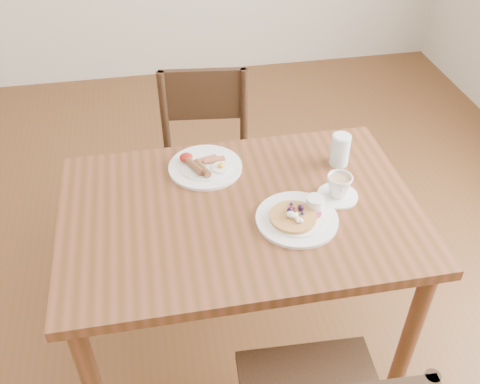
{
  "coord_description": "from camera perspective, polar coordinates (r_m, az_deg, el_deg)",
  "views": [
    {
      "loc": [
        -0.25,
        -1.32,
        1.94
      ],
      "look_at": [
        0.0,
        0.0,
        0.82
      ],
      "focal_mm": 40.0,
      "sensor_mm": 36.0,
      "label": 1
    }
  ],
  "objects": [
    {
      "name": "dining_table",
      "position": [
        1.86,
        -0.0,
        -4.0
      ],
      "size": [
        1.2,
        0.8,
        0.75
      ],
      "color": "brown",
      "rests_on": "ground"
    },
    {
      "name": "teacup_saucer",
      "position": [
        1.84,
        10.47,
        0.47
      ],
      "size": [
        0.14,
        0.14,
        0.09
      ],
      "color": "white",
      "rests_on": "dining_table"
    },
    {
      "name": "chair_far",
      "position": [
        2.44,
        -3.6,
        3.3
      ],
      "size": [
        0.47,
        0.47,
        0.88
      ],
      "rotation": [
        0.0,
        0.0,
        3.03
      ],
      "color": "#352213",
      "rests_on": "ground"
    },
    {
      "name": "ground",
      "position": [
        2.36,
        -0.0,
        -15.51
      ],
      "size": [
        5.0,
        5.0,
        0.0
      ],
      "primitive_type": "plane",
      "color": "brown",
      "rests_on": "ground"
    },
    {
      "name": "water_glass",
      "position": [
        1.99,
        10.62,
        4.44
      ],
      "size": [
        0.07,
        0.07,
        0.12
      ],
      "primitive_type": "cylinder",
      "color": "silver",
      "rests_on": "dining_table"
    },
    {
      "name": "breakfast_plate",
      "position": [
        1.96,
        -3.84,
        2.77
      ],
      "size": [
        0.27,
        0.27,
        0.04
      ],
      "color": "white",
      "rests_on": "dining_table"
    },
    {
      "name": "pancake_plate",
      "position": [
        1.75,
        6.21,
        -2.61
      ],
      "size": [
        0.27,
        0.27,
        0.06
      ],
      "color": "white",
      "rests_on": "dining_table"
    }
  ]
}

